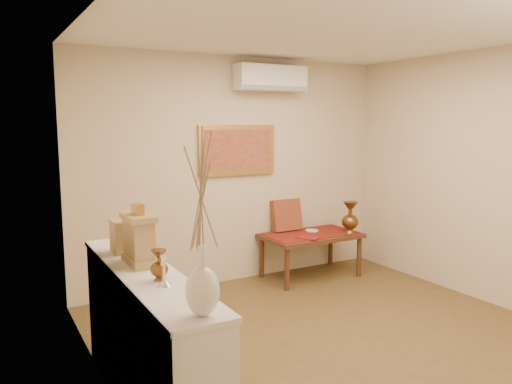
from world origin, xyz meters
TOP-DOWN VIEW (x-y plane):
  - floor at (0.00, 0.00)m, footprint 4.50×4.50m
  - ceiling at (0.00, 0.00)m, footprint 4.50×4.50m
  - wall_back at (0.00, 2.25)m, footprint 4.00×0.02m
  - wall_left at (-2.00, 0.00)m, footprint 0.02×4.50m
  - white_vase at (-1.80, -0.89)m, footprint 0.17×0.17m
  - candlestick at (-1.82, -0.36)m, footprint 0.09×0.09m
  - brass_urn_small at (-1.81, -0.25)m, footprint 0.11×0.11m
  - table_cloth at (0.85, 1.88)m, footprint 1.14×0.59m
  - brass_urn_tall at (1.30, 1.68)m, footprint 0.21×0.21m
  - plate at (0.94, 1.98)m, footprint 0.17×0.17m
  - menu at (0.66, 1.69)m, footprint 0.29×0.31m
  - cushion at (0.67, 2.17)m, footprint 0.40×0.18m
  - display_ledge at (-1.82, 0.00)m, footprint 0.37×2.02m
  - mantel_clock at (-1.81, 0.17)m, footprint 0.17×0.36m
  - wooden_chest at (-1.83, 0.52)m, footprint 0.16×0.21m
  - low_table at (0.85, 1.88)m, footprint 1.20×0.70m
  - painting at (0.00, 2.22)m, footprint 1.00×0.06m
  - ac_unit at (0.40, 2.12)m, footprint 0.90×0.25m

SIDE VIEW (x-z plane):
  - floor at x=0.00m, z-range 0.00..0.00m
  - low_table at x=0.85m, z-range 0.21..0.76m
  - display_ledge at x=-1.82m, z-range 0.00..0.98m
  - table_cloth at x=0.85m, z-range 0.55..0.56m
  - plate at x=0.94m, z-range 0.56..0.57m
  - menu at x=0.66m, z-range 0.56..0.57m
  - cushion at x=0.67m, z-range 0.55..0.96m
  - brass_urn_tall at x=1.30m, z-range 0.56..1.03m
  - candlestick at x=-1.82m, z-range 0.98..1.16m
  - brass_urn_small at x=-1.81m, z-range 0.98..1.22m
  - wooden_chest at x=-1.83m, z-range 0.98..1.22m
  - mantel_clock at x=-1.81m, z-range 0.95..1.36m
  - wall_back at x=0.00m, z-range 0.00..2.70m
  - wall_left at x=-2.00m, z-range 0.00..2.70m
  - white_vase at x=-1.80m, z-range 0.98..1.89m
  - painting at x=0.00m, z-range 1.30..1.90m
  - ac_unit at x=0.40m, z-range 2.30..2.60m
  - ceiling at x=0.00m, z-range 2.70..2.70m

